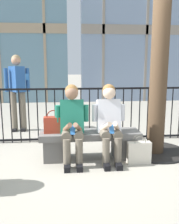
{
  "coord_description": "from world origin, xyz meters",
  "views": [
    {
      "loc": [
        -0.39,
        -3.9,
        1.53
      ],
      "look_at": [
        0.0,
        0.1,
        0.75
      ],
      "focal_mm": 40.53,
      "sensor_mm": 36.0,
      "label": 1
    }
  ],
  "objects_px": {
    "seated_person_companion": "(109,121)",
    "bystander_at_railing": "(17,87)",
    "shopping_bag": "(139,152)",
    "stone_bench": "(90,142)",
    "handbag_on_bench": "(53,124)",
    "seated_person_with_phone": "(72,122)"
  },
  "relations": [
    {
      "from": "bystander_at_railing",
      "to": "seated_person_companion",
      "type": "bearing_deg",
      "value": -49.09
    },
    {
      "from": "seated_person_companion",
      "to": "bystander_at_railing",
      "type": "xyz_separation_m",
      "value": [
        -1.74,
        2.01,
        0.35
      ]
    },
    {
      "from": "seated_person_companion",
      "to": "bystander_at_railing",
      "type": "bearing_deg",
      "value": 130.91
    },
    {
      "from": "handbag_on_bench",
      "to": "bystander_at_railing",
      "type": "distance_m",
      "value": 2.12
    },
    {
      "from": "seated_person_companion",
      "to": "bystander_at_railing",
      "type": "distance_m",
      "value": 2.68
    },
    {
      "from": "stone_bench",
      "to": "shopping_bag",
      "type": "relative_size",
      "value": 3.58
    },
    {
      "from": "handbag_on_bench",
      "to": "seated_person_companion",
      "type": "bearing_deg",
      "value": -7.77
    },
    {
      "from": "shopping_bag",
      "to": "bystander_at_railing",
      "type": "xyz_separation_m",
      "value": [
        -2.18,
        2.16,
        0.82
      ]
    },
    {
      "from": "seated_person_with_phone",
      "to": "shopping_bag",
      "type": "height_order",
      "value": "seated_person_with_phone"
    },
    {
      "from": "seated_person_companion",
      "to": "handbag_on_bench",
      "type": "xyz_separation_m",
      "value": [
        -0.87,
        0.12,
        -0.06
      ]
    },
    {
      "from": "stone_bench",
      "to": "seated_person_with_phone",
      "type": "relative_size",
      "value": 1.32
    },
    {
      "from": "stone_bench",
      "to": "handbag_on_bench",
      "type": "bearing_deg",
      "value": -179.01
    },
    {
      "from": "seated_person_companion",
      "to": "handbag_on_bench",
      "type": "distance_m",
      "value": 0.88
    },
    {
      "from": "handbag_on_bench",
      "to": "seated_person_with_phone",
      "type": "bearing_deg",
      "value": -22.2
    },
    {
      "from": "shopping_bag",
      "to": "seated_person_companion",
      "type": "bearing_deg",
      "value": 160.86
    },
    {
      "from": "shopping_bag",
      "to": "bystander_at_railing",
      "type": "relative_size",
      "value": 0.26
    },
    {
      "from": "stone_bench",
      "to": "bystander_at_railing",
      "type": "height_order",
      "value": "bystander_at_railing"
    },
    {
      "from": "handbag_on_bench",
      "to": "shopping_bag",
      "type": "bearing_deg",
      "value": -11.72
    },
    {
      "from": "seated_person_with_phone",
      "to": "shopping_bag",
      "type": "distance_m",
      "value": 1.13
    },
    {
      "from": "seated_person_companion",
      "to": "shopping_bag",
      "type": "bearing_deg",
      "value": -19.14
    },
    {
      "from": "stone_bench",
      "to": "shopping_bag",
      "type": "xyz_separation_m",
      "value": [
        0.73,
        -0.28,
        -0.09
      ]
    },
    {
      "from": "seated_person_with_phone",
      "to": "bystander_at_railing",
      "type": "relative_size",
      "value": 0.71
    }
  ]
}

